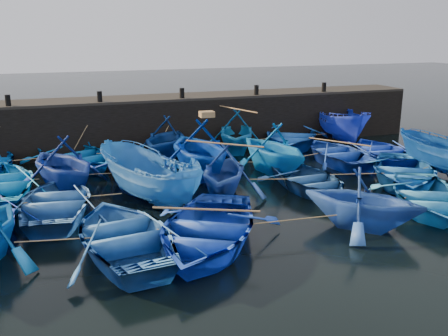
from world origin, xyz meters
name	(u,v)px	position (x,y,z in m)	size (l,w,h in m)	color
ground	(255,212)	(0.00, 0.00, 0.00)	(120.00, 120.00, 0.00)	black
quay_wall	(178,122)	(0.00, 10.50, 1.25)	(26.00, 2.50, 2.50)	black
quay_top	(178,97)	(0.00, 10.50, 2.56)	(26.00, 2.50, 0.12)	black
bollard_0	(8,100)	(-8.00, 9.60, 2.87)	(0.24, 0.24, 0.50)	black
bollard_1	(100,97)	(-4.00, 9.60, 2.87)	(0.24, 0.24, 0.50)	black
bollard_2	(182,93)	(0.00, 9.60, 2.87)	(0.24, 0.24, 0.50)	black
bollard_3	(256,90)	(4.00, 9.60, 2.87)	(0.24, 0.24, 0.50)	black
bollard_4	(324,87)	(8.00, 9.60, 2.87)	(0.24, 0.24, 0.50)	black
boat_1	(76,155)	(-5.36, 7.82, 0.54)	(3.74, 5.22, 1.08)	#044D97
boat_2	(165,138)	(-1.29, 7.91, 1.02)	(3.36, 3.89, 2.05)	navy
boat_3	(236,131)	(2.32, 8.06, 1.08)	(3.53, 4.10, 2.16)	#1168B1
boat_4	(291,136)	(5.46, 8.36, 0.58)	(3.99, 5.58, 1.16)	#1146A6
boat_5	(341,124)	(8.40, 8.25, 1.02)	(1.98, 5.27, 2.04)	#1C32BA
boat_6	(0,183)	(-8.21, 4.47, 0.56)	(3.86, 5.40, 1.12)	blue
boat_7	(63,163)	(-5.96, 4.53, 1.10)	(3.61, 4.18, 2.20)	navy
boat_8	(142,170)	(-3.02, 4.38, 0.59)	(4.09, 5.72, 1.19)	#193A95
boat_9	(200,148)	(-0.57, 4.56, 1.25)	(4.11, 4.77, 2.51)	#002D92
boat_10	(273,147)	(2.55, 4.19, 1.11)	(3.63, 4.21, 2.21)	blue
boat_11	(338,153)	(6.05, 4.67, 0.48)	(3.31, 4.63, 0.96)	navy
boat_12	(382,151)	(8.28, 4.44, 0.46)	(3.15, 4.41, 0.91)	blue
boat_14	(57,201)	(-6.27, 1.86, 0.50)	(3.46, 4.84, 1.00)	#2A5A9E
boat_15	(148,179)	(-3.26, 1.80, 0.99)	(1.94, 5.14, 1.99)	#1F5DA4
boat_16	(224,171)	(-0.43, 1.96, 0.97)	(3.19, 3.69, 1.94)	#254BA7
boat_17	(309,179)	(2.84, 1.48, 0.45)	(3.08, 4.31, 0.89)	navy
boat_18	(403,171)	(6.70, 0.96, 0.54)	(3.70, 5.17, 1.07)	#124E97
boat_19	(448,157)	(9.06, 1.19, 0.88)	(1.72, 4.57, 1.77)	navy
boat_21	(125,234)	(-4.57, -1.69, 0.53)	(3.66, 5.11, 1.06)	#1F54A1
boat_22	(206,229)	(-2.38, -2.16, 0.56)	(3.88, 5.42, 1.12)	#1237BD
boat_23	(363,199)	(2.57, -2.36, 0.96)	(3.14, 3.64, 1.92)	#20499F
boat_24	(428,196)	(5.60, -1.71, 0.50)	(3.48, 4.86, 1.01)	#1E6CB3
wooden_crate	(207,114)	(-0.27, 4.56, 2.62)	(0.57, 0.44, 0.23)	olive
mooring_ropes	(214,152)	(0.18, 5.02, 0.89)	(17.49, 11.96, 2.10)	tan
loose_oars	(258,144)	(1.39, 3.13, 1.58)	(10.69, 12.30, 1.26)	#99724C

